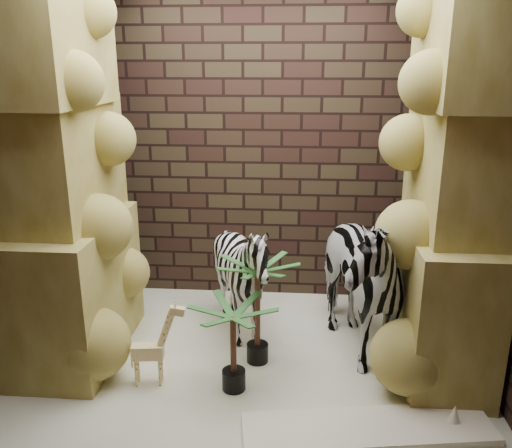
# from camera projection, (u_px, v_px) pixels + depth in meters

# --- Properties ---
(floor) EXTENTS (3.50, 3.50, 0.00)m
(floor) POSITION_uv_depth(u_px,v_px,m) (251.00, 357.00, 4.25)
(floor) COLOR #E8E8C9
(floor) RESTS_ON ground
(wall_back) EXTENTS (3.50, 0.00, 3.50)m
(wall_back) POSITION_uv_depth(u_px,v_px,m) (262.00, 147.00, 4.99)
(wall_back) COLOR black
(wall_back) RESTS_ON ground
(wall_front) EXTENTS (3.50, 0.00, 3.50)m
(wall_front) POSITION_uv_depth(u_px,v_px,m) (228.00, 225.00, 2.61)
(wall_front) COLOR black
(wall_front) RESTS_ON ground
(wall_left) EXTENTS (0.00, 3.00, 3.00)m
(wall_left) POSITION_uv_depth(u_px,v_px,m) (17.00, 170.00, 3.94)
(wall_left) COLOR black
(wall_left) RESTS_ON ground
(wall_right) EXTENTS (0.00, 3.00, 3.00)m
(wall_right) POSITION_uv_depth(u_px,v_px,m) (502.00, 178.00, 3.67)
(wall_right) COLOR black
(wall_right) RESTS_ON ground
(rock_pillar_left) EXTENTS (0.68, 1.30, 3.00)m
(rock_pillar_left) POSITION_uv_depth(u_px,v_px,m) (62.00, 171.00, 3.91)
(rock_pillar_left) COLOR tan
(rock_pillar_left) RESTS_ON floor
(rock_pillar_right) EXTENTS (0.58, 1.25, 3.00)m
(rock_pillar_right) POSITION_uv_depth(u_px,v_px,m) (453.00, 177.00, 3.70)
(rock_pillar_right) COLOR tan
(rock_pillar_right) RESTS_ON floor
(zebra_right) EXTENTS (1.06, 1.43, 1.51)m
(zebra_right) POSITION_uv_depth(u_px,v_px,m) (348.00, 265.00, 4.12)
(zebra_right) COLOR white
(zebra_right) RESTS_ON floor
(zebra_left) EXTENTS (1.24, 1.36, 1.01)m
(zebra_left) POSITION_uv_depth(u_px,v_px,m) (242.00, 284.00, 4.38)
(zebra_left) COLOR white
(zebra_left) RESTS_ON floor
(giraffe_toy) EXTENTS (0.35, 0.15, 0.67)m
(giraffe_toy) POSITION_uv_depth(u_px,v_px,m) (147.00, 343.00, 3.81)
(giraffe_toy) COLOR #FEE593
(giraffe_toy) RESTS_ON floor
(palm_front) EXTENTS (0.36, 0.36, 0.86)m
(palm_front) POSITION_uv_depth(u_px,v_px,m) (257.00, 312.00, 4.07)
(palm_front) COLOR #1F5323
(palm_front) RESTS_ON floor
(palm_back) EXTENTS (0.36, 0.36, 0.68)m
(palm_back) POSITION_uv_depth(u_px,v_px,m) (233.00, 347.00, 3.74)
(palm_back) COLOR #1F5323
(palm_back) RESTS_ON floor
(surfboard) EXTENTS (1.65, 0.64, 0.05)m
(surfboard) POSITION_uv_depth(u_px,v_px,m) (368.00, 429.00, 3.39)
(surfboard) COLOR #F1E6CC
(surfboard) RESTS_ON floor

